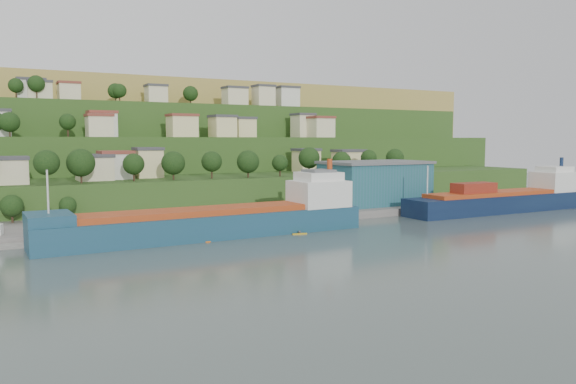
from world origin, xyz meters
TOP-DOWN VIEW (x-y plane):
  - ground at (0.00, 0.00)m, footprint 500.00×500.00m
  - quay at (20.00, 28.00)m, footprint 220.00×26.00m
  - hillside at (-0.00, 168.71)m, footprint 360.00×210.30m
  - cargo_ship_near at (-9.91, 7.79)m, footprint 72.68×13.05m
  - cargo_ship_far at (81.20, 8.20)m, footprint 65.48×11.39m
  - warehouse at (48.02, 28.34)m, footprint 31.33×19.54m
  - dinghy at (-46.32, 18.53)m, footprint 3.79×1.92m
  - kayak_orange at (-13.78, 2.36)m, footprint 2.98×0.93m
  - kayak_yellow at (6.90, 1.63)m, footprint 3.42×1.26m

SIDE VIEW (x-z plane):
  - ground at x=0.00m, z-range 0.00..0.00m
  - quay at x=20.00m, z-range -2.00..2.00m
  - hillside at x=0.00m, z-range -47.92..48.08m
  - kayak_orange at x=-13.78m, z-range -0.15..0.58m
  - kayak_yellow at x=6.90m, z-range -0.17..0.67m
  - dinghy at x=-46.32m, z-range 1.20..1.92m
  - cargo_ship_far at x=81.20m, z-range -6.08..11.69m
  - cargo_ship_near at x=-9.91m, z-range -6.34..12.29m
  - warehouse at x=48.02m, z-range 2.03..14.83m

